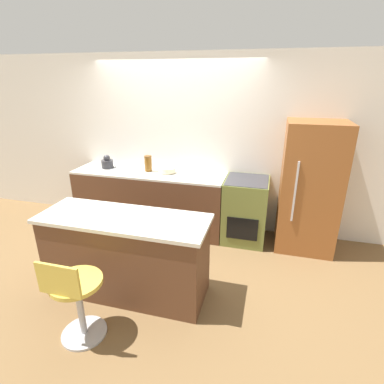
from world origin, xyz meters
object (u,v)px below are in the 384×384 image
(oven_range, at_px, (245,210))
(mixing_bowl, at_px, (168,170))
(stool_chair, at_px, (76,298))
(refrigerator, at_px, (310,188))
(kettle, at_px, (107,163))

(oven_range, distance_m, mixing_bowl, 1.28)
(stool_chair, bearing_deg, refrigerator, 47.02)
(stool_chair, height_order, kettle, kettle)
(stool_chair, bearing_deg, oven_range, 60.59)
(refrigerator, bearing_deg, oven_range, -179.58)
(oven_range, distance_m, refrigerator, 0.92)
(refrigerator, xyz_separation_m, kettle, (-3.01, 0.03, 0.13))
(mixing_bowl, bearing_deg, stool_chair, -91.86)
(refrigerator, height_order, stool_chair, refrigerator)
(kettle, xyz_separation_m, mixing_bowl, (1.00, 0.00, -0.04))
(oven_range, xyz_separation_m, refrigerator, (0.83, 0.01, 0.42))
(kettle, bearing_deg, oven_range, -0.82)
(oven_range, height_order, refrigerator, refrigerator)
(stool_chair, relative_size, mixing_bowl, 3.82)
(stool_chair, bearing_deg, kettle, 112.37)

